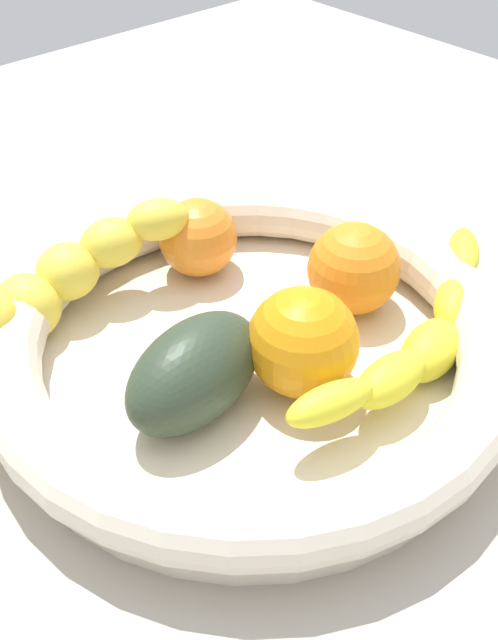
% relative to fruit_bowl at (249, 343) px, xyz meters
% --- Properties ---
extents(kitchen_counter, '(1.20, 1.20, 0.03)m').
position_rel_fruit_bowl_xyz_m(kitchen_counter, '(0.00, 0.00, -0.04)').
color(kitchen_counter, '#AEA699').
rests_on(kitchen_counter, ground).
extents(fruit_bowl, '(0.33, 0.33, 0.05)m').
position_rel_fruit_bowl_xyz_m(fruit_bowl, '(0.00, 0.00, 0.00)').
color(fruit_bowl, beige).
rests_on(fruit_bowl, kitchen_counter).
extents(banana_draped_left, '(0.23, 0.08, 0.04)m').
position_rel_fruit_bowl_xyz_m(banana_draped_left, '(-0.07, 0.08, 0.01)').
color(banana_draped_left, yellow).
rests_on(banana_draped_left, fruit_bowl).
extents(banana_draped_right, '(0.23, 0.10, 0.07)m').
position_rel_fruit_bowl_xyz_m(banana_draped_right, '(0.09, -0.10, 0.02)').
color(banana_draped_right, yellow).
rests_on(banana_draped_right, fruit_bowl).
extents(orange_front, '(0.06, 0.06, 0.06)m').
position_rel_fruit_bowl_xyz_m(orange_front, '(-0.04, -0.09, 0.02)').
color(orange_front, orange).
rests_on(orange_front, fruit_bowl).
extents(orange_mid_left, '(0.07, 0.07, 0.07)m').
position_rel_fruit_bowl_xyz_m(orange_mid_left, '(-0.01, 0.04, 0.02)').
color(orange_mid_left, orange).
rests_on(orange_mid_left, fruit_bowl).
extents(orange_mid_right, '(0.06, 0.06, 0.06)m').
position_rel_fruit_bowl_xyz_m(orange_mid_right, '(-0.09, 0.01, 0.02)').
color(orange_mid_right, orange).
rests_on(orange_mid_right, fruit_bowl).
extents(avocado_dark, '(0.10, 0.07, 0.06)m').
position_rel_fruit_bowl_xyz_m(avocado_dark, '(0.05, 0.01, 0.02)').
color(avocado_dark, '#2E3D2B').
rests_on(avocado_dark, fruit_bowl).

